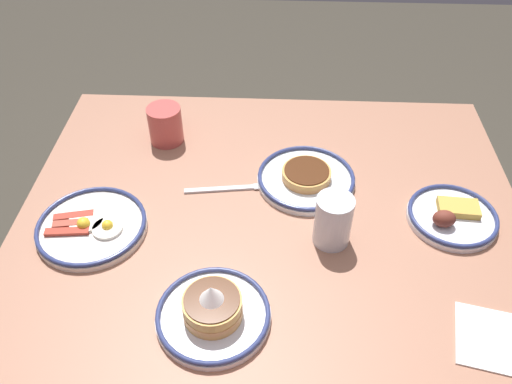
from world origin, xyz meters
The scene contains 10 objects.
ground_plane centered at (0.00, 0.00, 0.00)m, with size 6.00×6.00×0.00m, color #3B362C.
dining_table centered at (0.00, 0.00, 0.66)m, with size 1.20×0.96×0.75m.
plate_near_main centered at (-0.42, 0.02, 0.77)m, with size 0.21×0.21×0.05m.
plate_center_pancakes centered at (0.41, 0.09, 0.76)m, with size 0.25×0.25×0.04m.
plate_far_companion centered at (-0.09, -0.10, 0.77)m, with size 0.25×0.25×0.04m.
plate_far_side centered at (0.11, 0.31, 0.77)m, with size 0.23×0.23×0.10m.
coffee_mug centered at (0.29, -0.26, 0.80)m, with size 0.09×0.13×0.10m.
drinking_glass centered at (-0.14, 0.09, 0.81)m, with size 0.08×0.08×0.12m.
paper_napkin centered at (-0.44, 0.34, 0.75)m, with size 0.15×0.14×0.00m, color white.
fork_near centered at (0.11, -0.06, 0.75)m, with size 0.21×0.05×0.01m.
Camera 1 is at (-0.01, 0.89, 1.64)m, focal length 36.76 mm.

